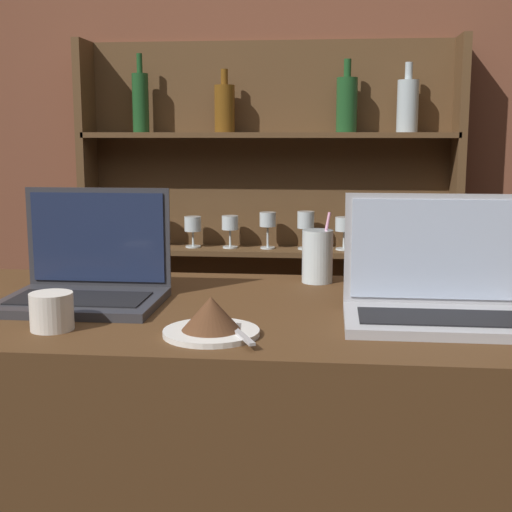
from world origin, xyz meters
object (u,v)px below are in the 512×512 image
object	(u,v)px
cake_plate	(211,319)
coffee_cup	(52,311)
laptop_near	(87,279)
water_glass	(317,256)
laptop_far	(437,293)

from	to	relation	value
cake_plate	coffee_cup	distance (m)	0.29
laptop_near	cake_plate	xyz separation A→B (m)	(0.30, -0.22, -0.02)
water_glass	coffee_cup	distance (m)	0.66
laptop_near	coffee_cup	bearing A→B (deg)	-87.81
laptop_near	coffee_cup	distance (m)	0.22
laptop_near	water_glass	world-z (taller)	laptop_near
coffee_cup	laptop_near	bearing A→B (deg)	92.19
laptop_near	water_glass	distance (m)	0.54
cake_plate	water_glass	size ratio (longest dim) A/B	1.06
laptop_far	water_glass	size ratio (longest dim) A/B	2.06
laptop_near	laptop_far	distance (m)	0.71
cake_plate	laptop_near	bearing A→B (deg)	143.29
cake_plate	laptop_far	bearing A→B (deg)	19.16
laptop_near	cake_plate	bearing A→B (deg)	-36.71
laptop_far	coffee_cup	world-z (taller)	laptop_far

